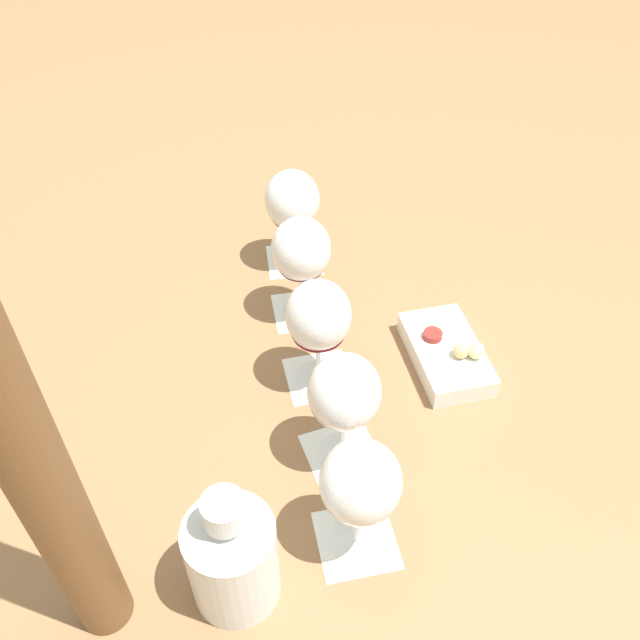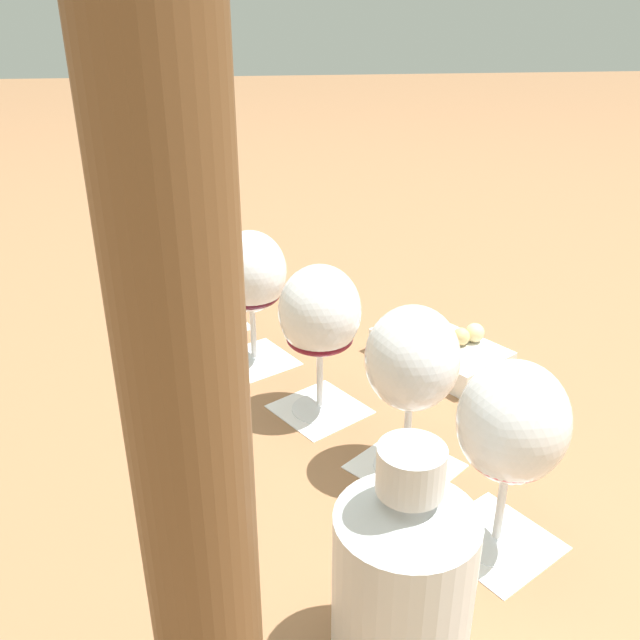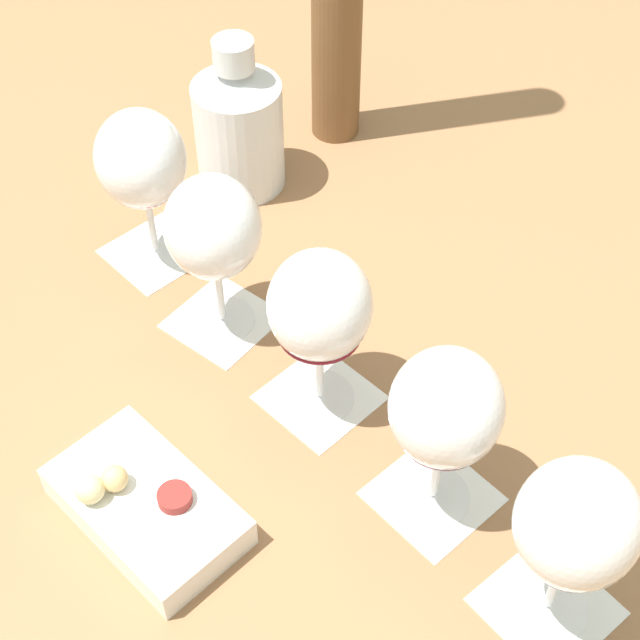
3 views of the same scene
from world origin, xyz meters
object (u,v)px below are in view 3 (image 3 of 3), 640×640
object	(u,v)px
wine_glass_1	(213,233)
snack_dish	(145,505)
wine_glass_3	(445,414)
wine_glass_4	(576,529)
ceramic_vase	(239,124)
wine_glass_2	(315,312)
wine_glass_0	(141,165)

from	to	relation	value
wine_glass_1	snack_dish	distance (m)	0.27
wine_glass_3	wine_glass_4	world-z (taller)	same
wine_glass_3	ceramic_vase	world-z (taller)	ceramic_vase
wine_glass_4	ceramic_vase	size ratio (longest dim) A/B	0.97
wine_glass_1	ceramic_vase	size ratio (longest dim) A/B	0.97
wine_glass_1	wine_glass_3	bearing A→B (deg)	30.97
wine_glass_2	wine_glass_3	distance (m)	0.16
wine_glass_2	wine_glass_3	size ratio (longest dim) A/B	1.00
wine_glass_1	wine_glass_3	size ratio (longest dim) A/B	1.00
ceramic_vase	wine_glass_1	bearing A→B (deg)	-14.68
snack_dish	wine_glass_1	bearing A→B (deg)	155.28
wine_glass_0	wine_glass_1	bearing A→B (deg)	25.79
wine_glass_4	snack_dish	xyz separation A→B (m)	(-0.16, -0.32, -0.11)
wine_glass_0	wine_glass_4	size ratio (longest dim) A/B	1.00
wine_glass_1	wine_glass_4	distance (m)	0.44
wine_glass_2	snack_dish	size ratio (longest dim) A/B	0.91
wine_glass_0	ceramic_vase	world-z (taller)	ceramic_vase
wine_glass_2	ceramic_vase	distance (m)	0.35
wine_glass_3	wine_glass_4	size ratio (longest dim) A/B	1.00
wine_glass_4	wine_glass_1	bearing A→B (deg)	-150.36
wine_glass_3	snack_dish	world-z (taller)	wine_glass_3
wine_glass_3	wine_glass_4	distance (m)	0.14
wine_glass_0	wine_glass_4	xyz separation A→B (m)	(0.50, 0.28, 0.00)
wine_glass_4	snack_dish	distance (m)	0.37
wine_glass_1	snack_dish	size ratio (longest dim) A/B	0.91
ceramic_vase	wine_glass_0	bearing A→B (deg)	-48.04
wine_glass_1	wine_glass_4	bearing A→B (deg)	29.64
snack_dish	wine_glass_4	bearing A→B (deg)	63.43
wine_glass_3	snack_dish	bearing A→B (deg)	-97.92
wine_glass_0	ceramic_vase	xyz separation A→B (m)	(-0.11, 0.12, -0.04)
wine_glass_0	wine_glass_3	size ratio (longest dim) A/B	1.00
wine_glass_0	wine_glass_4	world-z (taller)	same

